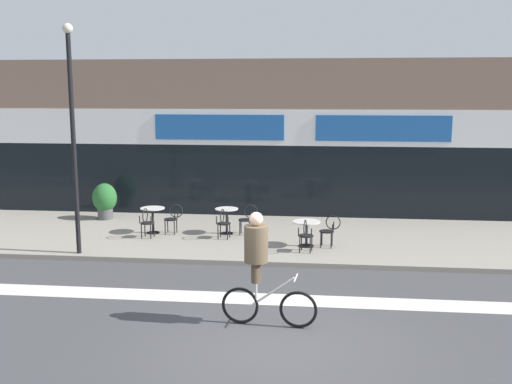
# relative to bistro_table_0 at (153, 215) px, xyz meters

# --- Properties ---
(ground_plane) EXTENTS (120.00, 120.00, 0.00)m
(ground_plane) POSITION_rel_bistro_table_0_xyz_m (4.26, -7.15, -0.67)
(ground_plane) COLOR #424244
(sidewalk_slab) EXTENTS (40.00, 5.50, 0.12)m
(sidewalk_slab) POSITION_rel_bistro_table_0_xyz_m (4.26, 0.10, -0.61)
(sidewalk_slab) COLOR gray
(sidewalk_slab) RESTS_ON ground
(storefront_facade) EXTENTS (40.00, 4.06, 5.37)m
(storefront_facade) POSITION_rel_bistro_table_0_xyz_m (4.26, 4.81, 2.00)
(storefront_facade) COLOR #7F6656
(storefront_facade) RESTS_ON ground
(bike_lane_stripe) EXTENTS (36.00, 0.70, 0.01)m
(bike_lane_stripe) POSITION_rel_bistro_table_0_xyz_m (4.26, -5.00, -0.67)
(bike_lane_stripe) COLOR silver
(bike_lane_stripe) RESTS_ON ground
(bistro_table_0) EXTENTS (0.72, 0.72, 0.77)m
(bistro_table_0) POSITION_rel_bistro_table_0_xyz_m (0.00, 0.00, 0.00)
(bistro_table_0) COLOR black
(bistro_table_0) RESTS_ON sidewalk_slab
(bistro_table_1) EXTENTS (0.69, 0.69, 0.77)m
(bistro_table_1) POSITION_rel_bistro_table_0_xyz_m (2.21, 0.16, -0.01)
(bistro_table_1) COLOR black
(bistro_table_1) RESTS_ON sidewalk_slab
(bistro_table_2) EXTENTS (0.76, 0.76, 0.70)m
(bistro_table_2) POSITION_rel_bistro_table_0_xyz_m (4.61, -1.03, -0.04)
(bistro_table_2) COLOR black
(bistro_table_2) RESTS_ON sidewalk_slab
(cafe_chair_0_near) EXTENTS (0.43, 0.59, 0.90)m
(cafe_chair_0_near) POSITION_rel_bistro_table_0_xyz_m (-0.01, -0.63, -0.04)
(cafe_chair_0_near) COLOR black
(cafe_chair_0_near) RESTS_ON sidewalk_slab
(cafe_chair_0_side) EXTENTS (0.58, 0.41, 0.90)m
(cafe_chair_0_side) POSITION_rel_bistro_table_0_xyz_m (0.63, -0.00, -0.04)
(cafe_chair_0_side) COLOR black
(cafe_chair_0_side) RESTS_ON sidewalk_slab
(cafe_chair_1_near) EXTENTS (0.43, 0.59, 0.90)m
(cafe_chair_1_near) POSITION_rel_bistro_table_0_xyz_m (2.21, -0.47, -0.04)
(cafe_chair_1_near) COLOR black
(cafe_chair_1_near) RESTS_ON sidewalk_slab
(cafe_chair_1_side) EXTENTS (0.57, 0.40, 0.90)m
(cafe_chair_1_side) POSITION_rel_bistro_table_0_xyz_m (2.84, 0.16, -0.04)
(cafe_chair_1_side) COLOR black
(cafe_chair_1_side) RESTS_ON sidewalk_slab
(cafe_chair_2_near) EXTENTS (0.45, 0.60, 0.90)m
(cafe_chair_2_near) POSITION_rel_bistro_table_0_xyz_m (4.60, -1.66, -0.04)
(cafe_chair_2_near) COLOR black
(cafe_chair_2_near) RESTS_ON sidewalk_slab
(cafe_chair_2_side) EXTENTS (0.59, 0.44, 0.90)m
(cafe_chair_2_side) POSITION_rel_bistro_table_0_xyz_m (5.24, -1.04, -0.04)
(cafe_chair_2_side) COLOR black
(cafe_chair_2_side) RESTS_ON sidewalk_slab
(planter_pot) EXTENTS (0.80, 0.80, 1.20)m
(planter_pot) POSITION_rel_bistro_table_0_xyz_m (-2.13, 1.76, 0.10)
(planter_pot) COLOR #4C4C51
(planter_pot) RESTS_ON sidewalk_slab
(lamp_post) EXTENTS (0.26, 0.26, 5.88)m
(lamp_post) POSITION_rel_bistro_table_0_xyz_m (-1.33, -2.36, 2.80)
(lamp_post) COLOR black
(lamp_post) RESTS_ON sidewalk_slab
(cyclist_0) EXTENTS (1.82, 0.54, 2.17)m
(cyclist_0) POSITION_rel_bistro_table_0_xyz_m (3.87, -6.40, 0.58)
(cyclist_0) COLOR black
(cyclist_0) RESTS_ON ground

